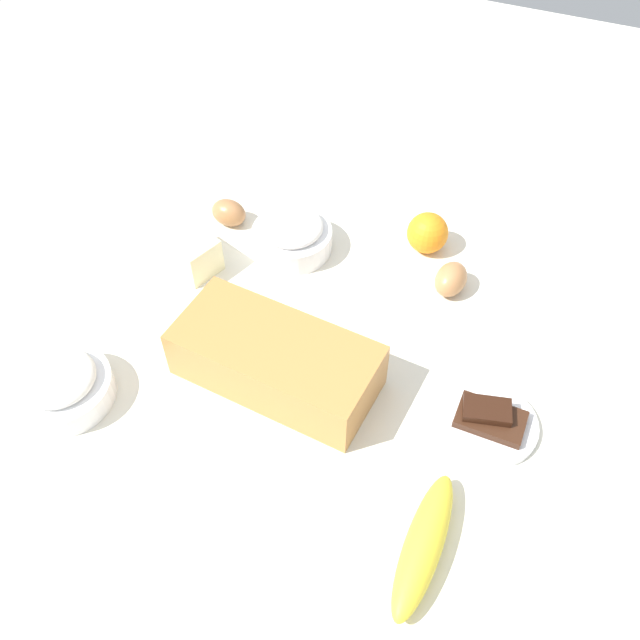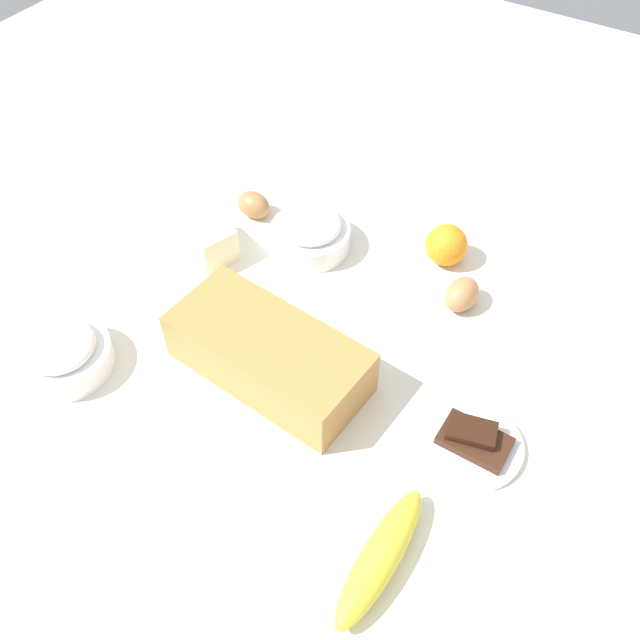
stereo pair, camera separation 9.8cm
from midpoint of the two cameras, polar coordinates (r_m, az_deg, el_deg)
name	(u,v)px [view 1 (the left image)]	position (r m, az deg, el deg)	size (l,w,h in m)	color
ground_plane	(320,342)	(1.02, -2.75, -2.00)	(2.40, 2.40, 0.02)	silver
loaf_pan	(276,359)	(0.94, -6.71, -3.48)	(0.29, 0.15, 0.08)	#B77A3D
flour_bowl	(61,385)	(1.01, -23.54, -5.21)	(0.14, 0.14, 0.06)	white
sugar_bowl	(292,235)	(1.13, -4.88, 7.03)	(0.13, 0.13, 0.07)	white
banana	(424,545)	(0.83, 5.18, -18.49)	(0.19, 0.04, 0.04)	yellow
orange_fruit	(428,233)	(1.13, 6.55, 7.15)	(0.07, 0.07, 0.07)	orange
butter_block	(190,252)	(1.12, -13.37, 5.43)	(0.09, 0.06, 0.06)	#F4EDB2
egg_near_butter	(229,213)	(1.19, -10.03, 8.74)	(0.05, 0.05, 0.06)	#A16C41
egg_beside_bowl	(451,279)	(1.07, 8.37, 3.26)	(0.05, 0.05, 0.07)	#B17748
chocolate_plate	(489,421)	(0.93, 11.08, -8.51)	(0.13, 0.13, 0.03)	white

